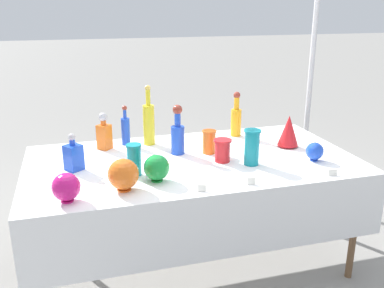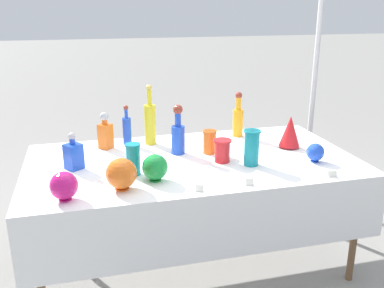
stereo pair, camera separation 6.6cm
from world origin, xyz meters
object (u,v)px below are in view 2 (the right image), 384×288
object	(u,v)px
tall_bottle_0	(178,134)
tall_bottle_3	(238,119)
cardboard_box_behind_left	(179,183)
square_decanter_0	(73,155)
slender_vase_2	(133,158)
tall_bottle_1	(127,129)
round_bowl_1	(315,152)
round_bowl_3	(121,174)
tall_bottle_2	(150,122)
slender_vase_3	(222,150)
fluted_vase_0	(290,131)
round_bowl_2	(64,186)
square_decanter_1	(105,133)
round_bowl_0	(155,167)
slender_vase_0	(252,147)
canopy_pole	(312,107)
slender_vase_1	(210,141)

from	to	relation	value
tall_bottle_0	tall_bottle_3	size ratio (longest dim) A/B	0.99
cardboard_box_behind_left	square_decanter_0	bearing A→B (deg)	-132.27
slender_vase_2	cardboard_box_behind_left	size ratio (longest dim) A/B	0.38
tall_bottle_1	round_bowl_1	world-z (taller)	tall_bottle_1
tall_bottle_0	square_decanter_0	world-z (taller)	tall_bottle_0
tall_bottle_3	slender_vase_2	xyz separation A→B (m)	(-0.85, -0.56, -0.03)
square_decanter_0	round_bowl_3	bearing A→B (deg)	-56.53
tall_bottle_2	cardboard_box_behind_left	world-z (taller)	tall_bottle_2
tall_bottle_3	round_bowl_3	world-z (taller)	tall_bottle_3
slender_vase_3	fluted_vase_0	world-z (taller)	fluted_vase_0
round_bowl_2	tall_bottle_0	bearing A→B (deg)	37.47
square_decanter_1	round_bowl_3	xyz separation A→B (m)	(0.04, -0.72, -0.02)
square_decanter_0	round_bowl_0	xyz separation A→B (m)	(0.44, -0.30, -0.01)
tall_bottle_2	round_bowl_3	xyz separation A→B (m)	(-0.27, -0.74, -0.07)
tall_bottle_3	square_decanter_1	bearing A→B (deg)	-177.59
fluted_vase_0	round_bowl_1	size ratio (longest dim) A/B	1.87
slender_vase_3	tall_bottle_0	bearing A→B (deg)	136.59
slender_vase_0	canopy_pole	distance (m)	1.34
tall_bottle_1	round_bowl_0	size ratio (longest dim) A/B	1.84
square_decanter_0	cardboard_box_behind_left	bearing A→B (deg)	47.73
slender_vase_0	round_bowl_1	world-z (taller)	slender_vase_0
fluted_vase_0	round_bowl_0	size ratio (longest dim) A/B	1.45
canopy_pole	square_decanter_1	bearing A→B (deg)	-167.52
slender_vase_3	round_bowl_1	bearing A→B (deg)	-14.71
tall_bottle_0	cardboard_box_behind_left	distance (m)	1.11
slender_vase_0	slender_vase_3	bearing A→B (deg)	147.05
slender_vase_2	round_bowl_3	xyz separation A→B (m)	(-0.09, -0.19, -0.01)
slender_vase_0	round_bowl_1	bearing A→B (deg)	-6.72
round_bowl_2	square_decanter_1	bearing A→B (deg)	71.76
tall_bottle_0	round_bowl_0	distance (m)	0.47
round_bowl_0	canopy_pole	bearing A→B (deg)	33.71
slender_vase_1	fluted_vase_0	world-z (taller)	fluted_vase_0
round_bowl_0	slender_vase_1	bearing A→B (deg)	40.65
tall_bottle_2	round_bowl_0	world-z (taller)	tall_bottle_2
slender_vase_2	fluted_vase_0	distance (m)	1.12
tall_bottle_3	square_decanter_0	size ratio (longest dim) A/B	1.48
round_bowl_3	canopy_pole	distance (m)	2.07
tall_bottle_3	cardboard_box_behind_left	distance (m)	0.96
tall_bottle_2	round_bowl_3	distance (m)	0.79
tall_bottle_0	round_bowl_2	distance (m)	0.90
tall_bottle_0	tall_bottle_1	size ratio (longest dim) A/B	1.18
square_decanter_0	round_bowl_2	xyz separation A→B (m)	(-0.05, -0.43, -0.01)
round_bowl_2	cardboard_box_behind_left	distance (m)	1.77
tall_bottle_2	square_decanter_0	xyz separation A→B (m)	(-0.52, -0.36, -0.07)
slender_vase_0	round_bowl_0	bearing A→B (deg)	-171.29
cardboard_box_behind_left	slender_vase_2	bearing A→B (deg)	-114.93
square_decanter_1	slender_vase_3	bearing A→B (deg)	-33.13
slender_vase_2	round_bowl_0	bearing A→B (deg)	-48.78
tall_bottle_1	square_decanter_0	distance (m)	0.54
round_bowl_1	slender_vase_0	bearing A→B (deg)	173.28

